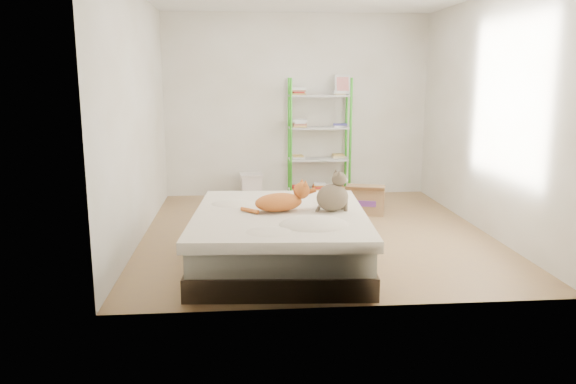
{
  "coord_description": "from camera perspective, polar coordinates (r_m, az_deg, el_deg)",
  "views": [
    {
      "loc": [
        -0.82,
        -6.05,
        1.72
      ],
      "look_at": [
        -0.37,
        -0.75,
        0.62
      ],
      "focal_mm": 35.0,
      "sensor_mm": 36.0,
      "label": 1
    }
  ],
  "objects": [
    {
      "name": "cardboard_box",
      "position": [
        7.24,
        7.87,
        -0.78
      ],
      "size": [
        0.57,
        0.57,
        0.39
      ],
      "rotation": [
        0.0,
        0.0,
        -0.28
      ],
      "color": "olive",
      "rests_on": "ground"
    },
    {
      "name": "white_bin",
      "position": [
        8.05,
        -3.76,
        0.64
      ],
      "size": [
        0.34,
        0.3,
        0.36
      ],
      "rotation": [
        0.0,
        0.0,
        0.1
      ],
      "color": "silver",
      "rests_on": "ground"
    },
    {
      "name": "room",
      "position": [
        6.12,
        2.9,
        7.74
      ],
      "size": [
        3.81,
        4.21,
        2.61
      ],
      "color": "#89684A",
      "rests_on": "ground"
    },
    {
      "name": "orange_cat",
      "position": [
        5.16,
        -0.96,
        -0.8
      ],
      "size": [
        0.59,
        0.41,
        0.22
      ],
      "primitive_type": null,
      "rotation": [
        0.0,
        0.0,
        0.26
      ],
      "color": "orange",
      "rests_on": "bed"
    },
    {
      "name": "shelf_unit",
      "position": [
        8.06,
        3.23,
        5.09
      ],
      "size": [
        0.88,
        0.36,
        1.74
      ],
      "color": "green",
      "rests_on": "ground"
    },
    {
      "name": "grey_cat",
      "position": [
        5.16,
        4.55,
        0.05
      ],
      "size": [
        0.38,
        0.33,
        0.37
      ],
      "primitive_type": null,
      "rotation": [
        0.0,
        0.0,
        1.79
      ],
      "color": "#71614A",
      "rests_on": "bed"
    },
    {
      "name": "bed",
      "position": [
        5.22,
        -0.82,
        -4.68
      ],
      "size": [
        1.69,
        2.05,
        0.5
      ],
      "rotation": [
        0.0,
        0.0,
        -0.07
      ],
      "color": "#3F3220",
      "rests_on": "ground"
    }
  ]
}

